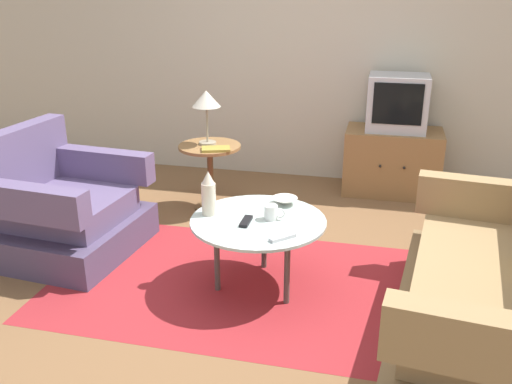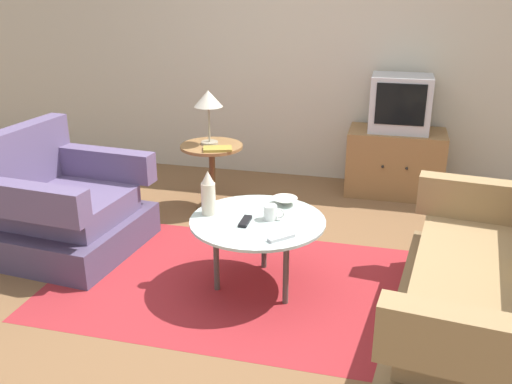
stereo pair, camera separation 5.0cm
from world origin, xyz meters
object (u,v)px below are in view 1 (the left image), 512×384
at_px(tv_remote_silver, 282,238).
at_px(book, 216,149).
at_px(table_lamp, 206,101).
at_px(mug, 272,212).
at_px(side_table, 210,163).
at_px(tv_remote_dark, 246,221).
at_px(coffee_table, 258,225).
at_px(vase, 208,194).
at_px(television, 397,103).
at_px(couch, 500,300).
at_px(tv_stand, 392,162).
at_px(armchair, 62,211).
at_px(bowl, 285,201).

relative_size(tv_remote_silver, book, 0.57).
distance_m(table_lamp, mug, 1.47).
bearing_deg(side_table, tv_remote_dark, -63.15).
distance_m(coffee_table, vase, 0.36).
bearing_deg(television, tv_remote_silver, -105.55).
distance_m(couch, television, 2.41).
xyz_separation_m(tv_stand, mug, (-0.73, -1.91, 0.22)).
relative_size(television, mug, 3.91).
height_order(side_table, table_lamp, table_lamp).
bearing_deg(coffee_table, mug, 14.86).
bearing_deg(mug, tv_remote_dark, -147.86).
xyz_separation_m(side_table, tv_stand, (1.49, 0.77, -0.12)).
relative_size(coffee_table, side_table, 1.47).
bearing_deg(armchair, vase, 85.86).
bearing_deg(tv_remote_dark, tv_stand, 156.17).
height_order(coffee_table, mug, mug).
relative_size(vase, tv_remote_dark, 1.83).
distance_m(couch, table_lamp, 2.65).
distance_m(tv_stand, table_lamp, 1.80).
bearing_deg(tv_remote_dark, couch, 78.73).
bearing_deg(bowl, tv_remote_silver, -80.86).
relative_size(couch, side_table, 3.22).
height_order(armchair, mug, armchair).
xyz_separation_m(armchair, couch, (2.85, -0.54, -0.00)).
xyz_separation_m(side_table, tv_remote_dark, (0.62, -1.23, 0.07)).
height_order(tv_remote_silver, book, book).
distance_m(vase, bowl, 0.52).
bearing_deg(tv_stand, tv_remote_silver, -105.64).
bearing_deg(mug, coffee_table, -165.14).
distance_m(coffee_table, mug, 0.12).
distance_m(coffee_table, tv_remote_silver, 0.31).
bearing_deg(vase, tv_remote_silver, -25.48).
height_order(tv_stand, mug, tv_stand).
xyz_separation_m(side_table, table_lamp, (-0.02, 0.03, 0.52)).
height_order(tv_stand, table_lamp, table_lamp).
height_order(tv_stand, book, book).
xyz_separation_m(couch, television, (-0.56, 2.29, 0.54)).
bearing_deg(vase, coffee_table, -1.45).
height_order(television, vase, television).
bearing_deg(side_table, armchair, -129.90).
bearing_deg(couch, armchair, 86.31).
height_order(coffee_table, table_lamp, table_lamp).
bearing_deg(tv_remote_silver, mug, -111.22).
bearing_deg(tv_remote_silver, couch, 129.30).
distance_m(side_table, vase, 1.22).
height_order(couch, tv_stand, couch).
distance_m(couch, vase, 1.74).
xyz_separation_m(armchair, vase, (1.17, -0.19, 0.31)).
height_order(table_lamp, vase, table_lamp).
height_order(side_table, vase, vase).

